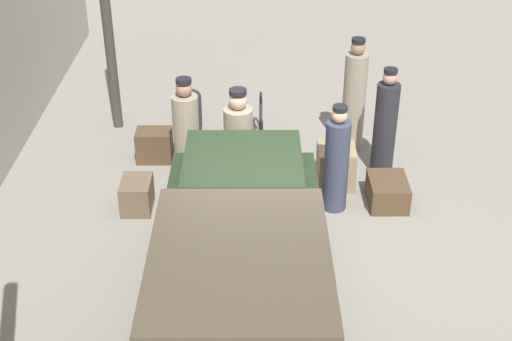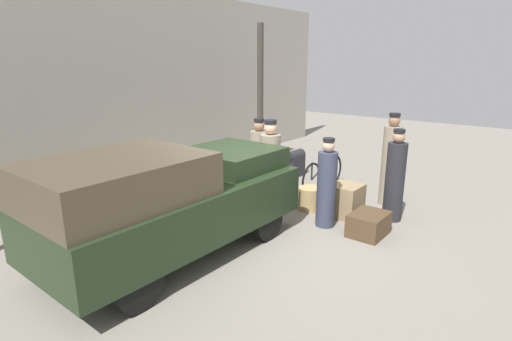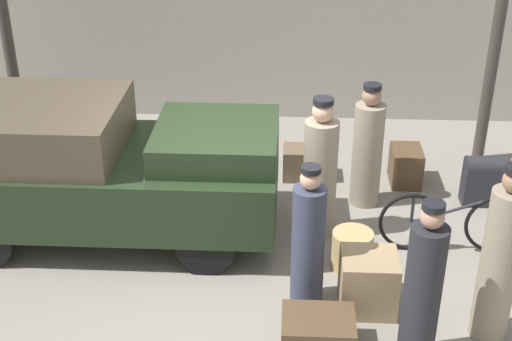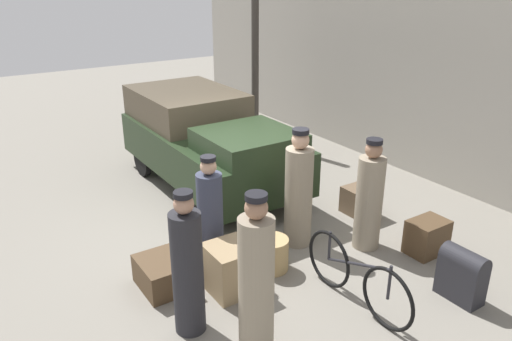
# 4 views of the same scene
# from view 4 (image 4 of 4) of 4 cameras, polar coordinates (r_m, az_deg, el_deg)

# --- Properties ---
(ground_plane) EXTENTS (30.00, 30.00, 0.00)m
(ground_plane) POSITION_cam_4_polar(r_m,az_deg,el_deg) (7.93, -2.01, -6.22)
(ground_plane) COLOR gray
(station_building_facade) EXTENTS (16.00, 0.15, 4.50)m
(station_building_facade) POSITION_cam_4_polar(r_m,az_deg,el_deg) (9.86, 18.91, 12.07)
(station_building_facade) COLOR gray
(station_building_facade) RESTS_ON ground
(canopy_pillar_left) EXTENTS (0.17, 0.17, 3.78)m
(canopy_pillar_left) POSITION_cam_4_polar(r_m,az_deg,el_deg) (11.42, -0.10, 12.58)
(canopy_pillar_left) COLOR #38332D
(canopy_pillar_left) RESTS_ON ground
(truck) EXTENTS (3.99, 1.82, 1.65)m
(truck) POSITION_cam_4_polar(r_m,az_deg,el_deg) (9.10, -5.71, 3.67)
(truck) COLOR black
(truck) RESTS_ON ground
(bicycle) EXTENTS (1.73, 0.04, 0.80)m
(bicycle) POSITION_cam_4_polar(r_m,az_deg,el_deg) (6.12, 11.39, -11.84)
(bicycle) COLOR black
(bicycle) RESTS_ON ground
(wicker_basket) EXTENTS (0.46, 0.46, 0.45)m
(wicker_basket) POSITION_cam_4_polar(r_m,az_deg,el_deg) (6.74, 1.77, -9.51)
(wicker_basket) COLOR tan
(wicker_basket) RESTS_ON ground
(porter_lifting_near_truck) EXTENTS (0.40, 0.40, 1.75)m
(porter_lifting_near_truck) POSITION_cam_4_polar(r_m,az_deg,el_deg) (7.11, 4.89, -2.59)
(porter_lifting_near_truck) COLOR gray
(porter_lifting_near_truck) RESTS_ON ground
(conductor_in_dark_uniform) EXTENTS (0.34, 0.34, 1.58)m
(conductor_in_dark_uniform) POSITION_cam_4_polar(r_m,az_deg,el_deg) (6.60, -5.25, -5.37)
(conductor_in_dark_uniform) COLOR #33384C
(conductor_in_dark_uniform) RESTS_ON ground
(porter_with_bicycle) EXTENTS (0.38, 0.38, 1.64)m
(porter_with_bicycle) POSITION_cam_4_polar(r_m,az_deg,el_deg) (7.20, 12.81, -3.23)
(porter_with_bicycle) COLOR gray
(porter_with_bicycle) RESTS_ON ground
(porter_carrying_trunk) EXTENTS (0.36, 0.36, 1.86)m
(porter_carrying_trunk) POSITION_cam_4_polar(r_m,az_deg,el_deg) (5.02, 0.03, -13.10)
(porter_carrying_trunk) COLOR gray
(porter_carrying_trunk) RESTS_ON ground
(porter_standing_middle) EXTENTS (0.34, 0.34, 1.69)m
(porter_standing_middle) POSITION_cam_4_polar(r_m,az_deg,el_deg) (5.47, -7.83, -11.12)
(porter_standing_middle) COLOR #232328
(porter_standing_middle) RESTS_ON ground
(suitcase_small_leather) EXTENTS (0.41, 0.55, 0.50)m
(suitcase_small_leather) POSITION_cam_4_polar(r_m,az_deg,el_deg) (7.49, 18.95, -7.18)
(suitcase_small_leather) COLOR #4C3823
(suitcase_small_leather) RESTS_ON ground
(trunk_barrel_dark) EXTENTS (0.54, 0.28, 0.67)m
(trunk_barrel_dark) POSITION_cam_4_polar(r_m,az_deg,el_deg) (6.60, 22.50, -10.78)
(trunk_barrel_dark) COLOR #232328
(trunk_barrel_dark) RESTS_ON ground
(trunk_umber_medium) EXTENTS (0.69, 0.54, 0.38)m
(trunk_umber_medium) POSITION_cam_4_polar(r_m,az_deg,el_deg) (6.51, -10.71, -11.53)
(trunk_umber_medium) COLOR #4C3823
(trunk_umber_medium) RESTS_ON ground
(trunk_large_brown) EXTENTS (0.56, 0.42, 0.44)m
(trunk_large_brown) POSITION_cam_4_polar(r_m,az_deg,el_deg) (8.35, 11.83, -3.51)
(trunk_large_brown) COLOR brown
(trunk_large_brown) RESTS_ON ground
(suitcase_tan_flat) EXTENTS (0.57, 0.54, 0.62)m
(suitcase_tan_flat) POSITION_cam_4_polar(r_m,az_deg,el_deg) (6.30, -2.98, -11.13)
(suitcase_tan_flat) COLOR #937A56
(suitcase_tan_flat) RESTS_ON ground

